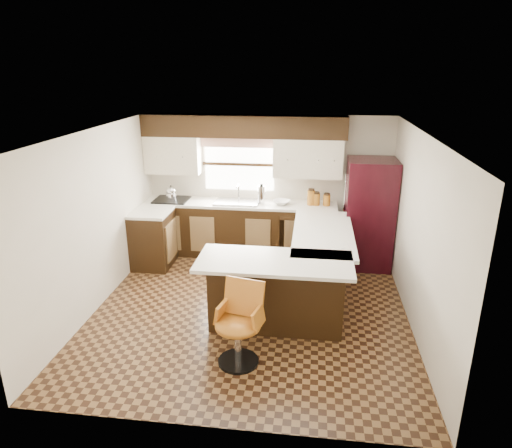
# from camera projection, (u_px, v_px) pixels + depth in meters

# --- Properties ---
(floor) EXTENTS (4.40, 4.40, 0.00)m
(floor) POSITION_uv_depth(u_px,v_px,m) (251.00, 309.00, 6.28)
(floor) COLOR #49301A
(floor) RESTS_ON ground
(ceiling) EXTENTS (4.40, 4.40, 0.00)m
(ceiling) POSITION_uv_depth(u_px,v_px,m) (250.00, 133.00, 5.48)
(ceiling) COLOR silver
(ceiling) RESTS_ON wall_back
(wall_back) EXTENTS (4.40, 0.00, 4.40)m
(wall_back) POSITION_uv_depth(u_px,v_px,m) (268.00, 185.00, 7.94)
(wall_back) COLOR beige
(wall_back) RESTS_ON floor
(wall_front) EXTENTS (4.40, 0.00, 4.40)m
(wall_front) POSITION_uv_depth(u_px,v_px,m) (215.00, 314.00, 3.82)
(wall_front) COLOR beige
(wall_front) RESTS_ON floor
(wall_left) EXTENTS (0.00, 4.40, 4.40)m
(wall_left) POSITION_uv_depth(u_px,v_px,m) (96.00, 220.00, 6.13)
(wall_left) COLOR beige
(wall_left) RESTS_ON floor
(wall_right) EXTENTS (0.00, 4.40, 4.40)m
(wall_right) POSITION_uv_depth(u_px,v_px,m) (419.00, 234.00, 5.63)
(wall_right) COLOR beige
(wall_right) RESTS_ON floor
(base_cab_back) EXTENTS (3.30, 0.60, 0.90)m
(base_cab_back) POSITION_uv_depth(u_px,v_px,m) (240.00, 230.00, 7.96)
(base_cab_back) COLOR black
(base_cab_back) RESTS_ON floor
(base_cab_left) EXTENTS (0.60, 0.70, 0.90)m
(base_cab_left) POSITION_uv_depth(u_px,v_px,m) (153.00, 240.00, 7.52)
(base_cab_left) COLOR black
(base_cab_left) RESTS_ON floor
(counter_back) EXTENTS (3.30, 0.60, 0.04)m
(counter_back) POSITION_uv_depth(u_px,v_px,m) (240.00, 204.00, 7.81)
(counter_back) COLOR silver
(counter_back) RESTS_ON base_cab_back
(counter_left) EXTENTS (0.60, 0.70, 0.04)m
(counter_left) POSITION_uv_depth(u_px,v_px,m) (151.00, 212.00, 7.36)
(counter_left) COLOR silver
(counter_left) RESTS_ON base_cab_left
(soffit) EXTENTS (3.40, 0.35, 0.36)m
(soffit) POSITION_uv_depth(u_px,v_px,m) (243.00, 126.00, 7.49)
(soffit) COLOR black
(soffit) RESTS_ON wall_back
(upper_cab_left) EXTENTS (0.94, 0.35, 0.64)m
(upper_cab_left) POSITION_uv_depth(u_px,v_px,m) (173.00, 155.00, 7.80)
(upper_cab_left) COLOR beige
(upper_cab_left) RESTS_ON wall_back
(upper_cab_right) EXTENTS (1.14, 0.35, 0.64)m
(upper_cab_right) POSITION_uv_depth(u_px,v_px,m) (308.00, 158.00, 7.52)
(upper_cab_right) COLOR beige
(upper_cab_right) RESTS_ON wall_back
(window_pane) EXTENTS (1.20, 0.02, 0.90)m
(window_pane) POSITION_uv_depth(u_px,v_px,m) (239.00, 164.00, 7.87)
(window_pane) COLOR white
(window_pane) RESTS_ON wall_back
(valance) EXTENTS (1.30, 0.06, 0.18)m
(valance) POSITION_uv_depth(u_px,v_px,m) (239.00, 142.00, 7.70)
(valance) COLOR #D19B93
(valance) RESTS_ON wall_back
(sink) EXTENTS (0.75, 0.45, 0.03)m
(sink) POSITION_uv_depth(u_px,v_px,m) (237.00, 202.00, 7.78)
(sink) COLOR #B2B2B7
(sink) RESTS_ON counter_back
(dishwasher) EXTENTS (0.58, 0.03, 0.78)m
(dishwasher) POSITION_uv_depth(u_px,v_px,m) (297.00, 239.00, 7.58)
(dishwasher) COLOR black
(dishwasher) RESTS_ON floor
(cooktop) EXTENTS (0.58, 0.50, 0.02)m
(cooktop) POSITION_uv_depth(u_px,v_px,m) (172.00, 200.00, 7.92)
(cooktop) COLOR black
(cooktop) RESTS_ON counter_back
(peninsula_long) EXTENTS (0.60, 1.95, 0.90)m
(peninsula_long) POSITION_uv_depth(u_px,v_px,m) (318.00, 264.00, 6.61)
(peninsula_long) COLOR black
(peninsula_long) RESTS_ON floor
(peninsula_return) EXTENTS (1.65, 0.60, 0.90)m
(peninsula_return) POSITION_uv_depth(u_px,v_px,m) (276.00, 293.00, 5.76)
(peninsula_return) COLOR black
(peninsula_return) RESTS_ON floor
(counter_pen_long) EXTENTS (0.84, 1.95, 0.04)m
(counter_pen_long) POSITION_uv_depth(u_px,v_px,m) (323.00, 233.00, 6.45)
(counter_pen_long) COLOR silver
(counter_pen_long) RESTS_ON peninsula_long
(counter_pen_return) EXTENTS (1.89, 0.84, 0.04)m
(counter_pen_return) POSITION_uv_depth(u_px,v_px,m) (275.00, 262.00, 5.52)
(counter_pen_return) COLOR silver
(counter_pen_return) RESTS_ON peninsula_return
(refrigerator) EXTENTS (0.76, 0.73, 1.78)m
(refrigerator) POSITION_uv_depth(u_px,v_px,m) (369.00, 214.00, 7.38)
(refrigerator) COLOR black
(refrigerator) RESTS_ON floor
(bar_chair) EXTENTS (0.60, 0.60, 0.94)m
(bar_chair) POSITION_uv_depth(u_px,v_px,m) (238.00, 326.00, 5.00)
(bar_chair) COLOR #B6671D
(bar_chair) RESTS_ON floor
(kettle) EXTENTS (0.18, 0.18, 0.24)m
(kettle) POSITION_uv_depth(u_px,v_px,m) (171.00, 192.00, 7.87)
(kettle) COLOR silver
(kettle) RESTS_ON cooktop
(percolator) EXTENTS (0.13, 0.13, 0.30)m
(percolator) POSITION_uv_depth(u_px,v_px,m) (261.00, 195.00, 7.70)
(percolator) COLOR silver
(percolator) RESTS_ON counter_back
(mixing_bowl) EXTENTS (0.34, 0.34, 0.07)m
(mixing_bowl) POSITION_uv_depth(u_px,v_px,m) (282.00, 202.00, 7.70)
(mixing_bowl) COLOR white
(mixing_bowl) RESTS_ON counter_back
(canister_large) EXTENTS (0.12, 0.12, 0.25)m
(canister_large) POSITION_uv_depth(u_px,v_px,m) (311.00, 198.00, 7.63)
(canister_large) COLOR #9E5E17
(canister_large) RESTS_ON counter_back
(canister_med) EXTENTS (0.12, 0.12, 0.20)m
(canister_med) POSITION_uv_depth(u_px,v_px,m) (316.00, 199.00, 7.63)
(canister_med) COLOR #9E5E17
(canister_med) RESTS_ON counter_back
(canister_small) EXTENTS (0.12, 0.12, 0.18)m
(canister_small) POSITION_uv_depth(u_px,v_px,m) (327.00, 200.00, 7.61)
(canister_small) COLOR #9E5E17
(canister_small) RESTS_ON counter_back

